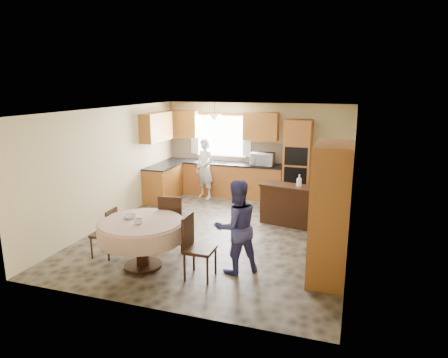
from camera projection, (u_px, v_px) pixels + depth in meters
name	position (u px, v px, depth m)	size (l,w,h in m)	color
floor	(220.00, 232.00, 8.21)	(5.00, 6.00, 0.01)	#6A5E4A
ceiling	(220.00, 110.00, 7.63)	(5.00, 6.00, 0.01)	white
wall_back	(256.00, 150.00, 10.69)	(5.00, 0.02, 2.50)	#C9B781
wall_front	(146.00, 221.00, 5.15)	(5.00, 0.02, 2.50)	#C9B781
wall_left	(112.00, 165.00, 8.69)	(0.02, 6.00, 2.50)	#C9B781
wall_right	(352.00, 183.00, 7.16)	(0.02, 6.00, 2.50)	#C9B781
window	(221.00, 136.00, 10.90)	(1.40, 0.03, 1.10)	white
curtain_left	(195.00, 133.00, 11.07)	(0.22, 0.02, 1.15)	white
curtain_right	(247.00, 135.00, 10.61)	(0.22, 0.02, 1.15)	white
base_cab_back	(223.00, 180.00, 10.86)	(3.30, 0.60, 0.88)	#AB662D
counter_back	(223.00, 163.00, 10.76)	(3.30, 0.64, 0.04)	black
base_cab_left	(163.00, 183.00, 10.44)	(0.60, 1.20, 0.88)	#AB662D
counter_left	(162.00, 166.00, 10.34)	(0.64, 1.20, 0.04)	black
backsplash	(226.00, 151.00, 10.96)	(3.30, 0.02, 0.55)	beige
wall_cab_left	(183.00, 124.00, 11.01)	(0.85, 0.33, 0.72)	#A66729
wall_cab_right	(261.00, 126.00, 10.34)	(0.90, 0.33, 0.72)	#A66729
wall_cab_side	(156.00, 127.00, 10.14)	(0.33, 1.20, 0.72)	#A66729
oven_tower	(297.00, 162.00, 10.10)	(0.66, 0.62, 2.12)	#AB662D
oven_upper	(296.00, 156.00, 9.76)	(0.56, 0.01, 0.45)	black
oven_lower	(295.00, 176.00, 9.88)	(0.56, 0.01, 0.45)	black
pendant	(215.00, 118.00, 10.33)	(0.36, 0.36, 0.18)	beige
sideboard	(287.00, 206.00, 8.63)	(1.15, 0.47, 0.82)	#371D0F
space_heater	(319.00, 219.00, 8.17)	(0.41, 0.29, 0.56)	black
cupboard	(331.00, 212.00, 6.11)	(0.56, 1.12, 2.13)	#AB662D
dining_table	(141.00, 231.00, 6.55)	(1.41, 1.41, 0.81)	#371D0F
chair_left	(107.00, 231.00, 6.97)	(0.41, 0.41, 0.88)	#371D0F
chair_back	(172.00, 220.00, 7.23)	(0.50, 0.50, 1.05)	#371D0F
chair_right	(195.00, 243.00, 6.21)	(0.44, 0.44, 1.01)	#371D0F
framed_picture	(352.00, 154.00, 7.82)	(0.06, 0.64, 0.53)	gold
microwave	(262.00, 159.00, 10.33)	(0.59, 0.40, 0.33)	silver
person_sink	(205.00, 169.00, 10.52)	(0.58, 0.38, 1.60)	silver
person_dining	(236.00, 227.00, 6.34)	(0.75, 0.58, 1.53)	#3D3D86
bowl_sideboard	(271.00, 185.00, 8.64)	(0.20, 0.20, 0.05)	#B2B2B2
bottle_sideboard	(299.00, 182.00, 8.43)	(0.12, 0.12, 0.30)	silver
cup_table	(139.00, 221.00, 6.34)	(0.12, 0.12, 0.09)	#B2B2B2
bowl_table	(130.00, 217.00, 6.60)	(0.21, 0.21, 0.06)	#B2B2B2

